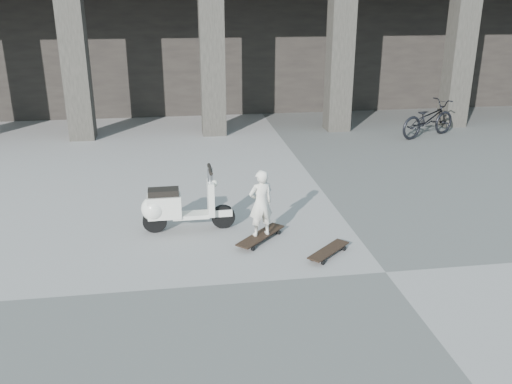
{
  "coord_description": "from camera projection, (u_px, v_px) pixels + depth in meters",
  "views": [
    {
      "loc": [
        -2.83,
        -6.47,
        3.71
      ],
      "look_at": [
        -1.59,
        1.8,
        0.65
      ],
      "focal_mm": 38.0,
      "sensor_mm": 36.0,
      "label": 1
    }
  ],
  "objects": [
    {
      "name": "bicycle",
      "position": [
        428.0,
        119.0,
        14.85
      ],
      "size": [
        2.01,
        1.36,
        1.0
      ],
      "primitive_type": "imported",
      "rotation": [
        0.0,
        0.0,
        1.97
      ],
      "color": "black",
      "rests_on": "ground"
    },
    {
      "name": "longboard",
      "position": [
        261.0,
        236.0,
        8.64
      ],
      "size": [
        0.89,
        0.93,
        0.1
      ],
      "rotation": [
        0.0,
        0.0,
        0.82
      ],
      "color": "black",
      "rests_on": "ground"
    },
    {
      "name": "ground",
      "position": [
        386.0,
        272.0,
        7.68
      ],
      "size": [
        90.0,
        90.0,
        0.0
      ],
      "primitive_type": "plane",
      "color": "#4D4E4B",
      "rests_on": "ground"
    },
    {
      "name": "child",
      "position": [
        261.0,
        203.0,
        8.44
      ],
      "size": [
        0.45,
        0.35,
        1.08
      ],
      "primitive_type": "imported",
      "rotation": [
        0.0,
        0.0,
        3.39
      ],
      "color": "silver",
      "rests_on": "longboard"
    },
    {
      "name": "skateboard_spare",
      "position": [
        329.0,
        251.0,
        8.14
      ],
      "size": [
        0.78,
        0.73,
        0.1
      ],
      "rotation": [
        0.0,
        0.0,
        0.74
      ],
      "color": "black",
      "rests_on": "ground"
    },
    {
      "name": "colonnade",
      "position": [
        250.0,
        15.0,
        19.43
      ],
      "size": [
        28.0,
        8.82,
        6.0
      ],
      "color": "black",
      "rests_on": "ground"
    },
    {
      "name": "scooter",
      "position": [
        172.0,
        207.0,
        8.89
      ],
      "size": [
        1.54,
        0.5,
        1.07
      ],
      "rotation": [
        0.0,
        0.0,
        0.01
      ],
      "color": "black",
      "rests_on": "ground"
    }
  ]
}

